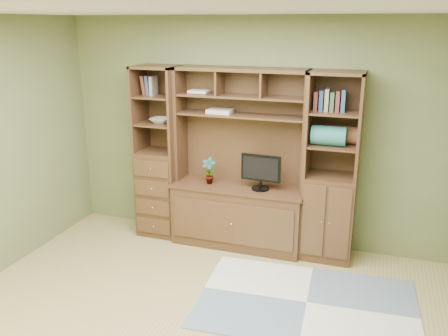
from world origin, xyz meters
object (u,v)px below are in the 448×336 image
(right_tower, at_px, (331,169))
(center_hutch, at_px, (238,161))
(left_tower, at_px, (159,153))
(monitor, at_px, (261,166))

(right_tower, bearing_deg, center_hutch, -177.77)
(left_tower, distance_m, monitor, 1.27)
(left_tower, relative_size, right_tower, 1.00)
(left_tower, height_order, right_tower, same)
(left_tower, bearing_deg, center_hutch, -2.29)
(right_tower, xyz_separation_m, monitor, (-0.75, -0.07, -0.02))
(center_hutch, relative_size, right_tower, 1.00)
(right_tower, distance_m, monitor, 0.76)
(center_hutch, relative_size, left_tower, 1.00)
(center_hutch, xyz_separation_m, right_tower, (1.02, 0.04, 0.00))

